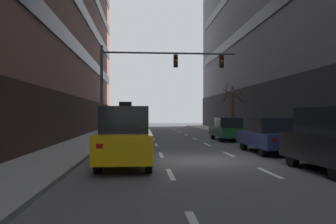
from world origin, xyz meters
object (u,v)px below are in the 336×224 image
Objects in this scene: taxi_driving_0 at (137,121)px; car_parked_1 at (335,140)px; car_parked_2 at (269,136)px; car_parked_3 at (228,129)px; street_tree_0 at (233,110)px; traffic_signal_0 at (149,72)px; taxi_driving_2 at (125,137)px; car_driving_1 at (129,130)px.

taxi_driving_0 is 32.49m from car_parked_1.
car_parked_2 is at bearing -75.77° from taxi_driving_0.
car_parked_1 reaches higher than car_parked_2.
car_parked_2 is at bearing 90.00° from car_parked_1.
car_parked_3 is 0.93× the size of street_tree_0.
traffic_signal_0 is (-5.58, -0.97, 3.86)m from car_parked_3.
car_parked_2 is (6.67, 3.69, -0.22)m from taxi_driving_2.
car_parked_3 is at bearing 9.84° from traffic_signal_0.
car_driving_1 is at bearing -90.56° from taxi_driving_0.
taxi_driving_0 is 0.97× the size of car_parked_1.
car_parked_2 is at bearing -40.84° from car_driving_1.
traffic_signal_0 is at bearing 129.23° from car_parked_2.
taxi_driving_2 reaches higher than taxi_driving_0.
traffic_signal_0 reaches higher than street_tree_0.
car_parked_2 is 1.04× the size of car_parked_3.
street_tree_0 is at bearing 81.47° from car_parked_2.
car_parked_1 is 5.48m from car_parked_2.
street_tree_0 is (7.71, 7.42, -2.38)m from traffic_signal_0.
car_driving_1 is at bearing -145.50° from traffic_signal_0.
car_parked_2 is at bearing -90.00° from car_parked_3.
taxi_driving_0 is 0.46× the size of traffic_signal_0.
taxi_driving_2 is 7.63m from car_parked_2.
taxi_driving_0 reaches higher than car_parked_1.
taxi_driving_2 is at bearing -151.03° from car_parked_2.
taxi_driving_2 is at bearing -90.00° from taxi_driving_0.
car_parked_3 is 6.95m from street_tree_0.
car_driving_1 is 12.34m from street_tree_0.
taxi_driving_0 is at bearing 126.12° from street_tree_0.
street_tree_0 reaches higher than car_parked_1.
car_parked_1 is 0.93× the size of street_tree_0.
car_driving_1 is 1.08× the size of car_parked_3.
street_tree_0 is (2.14, 19.73, 1.25)m from car_parked_1.
taxi_driving_2 is 11.18m from traffic_signal_0.
taxi_driving_2 reaches higher than car_driving_1.
street_tree_0 is at bearing 42.69° from car_driving_1.
traffic_signal_0 is at bearing -86.78° from taxi_driving_0.
car_parked_1 is at bearing -65.63° from traffic_signal_0.
taxi_driving_0 is at bearing 104.23° from car_parked_2.
taxi_driving_0 is 0.93× the size of car_parked_2.
car_parked_1 is (6.67, -1.79, -0.02)m from taxi_driving_2.
taxi_driving_0 reaches higher than car_parked_2.
traffic_signal_0 is (1.10, 10.52, 3.61)m from taxi_driving_2.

